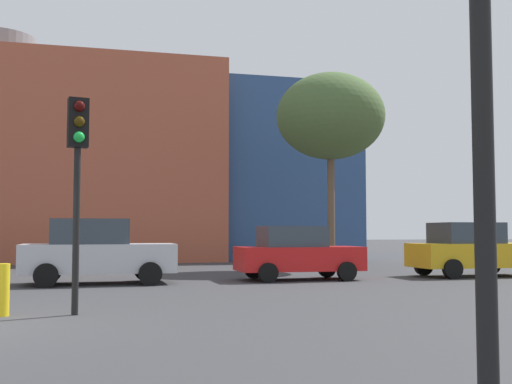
% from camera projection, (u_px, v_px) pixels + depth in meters
% --- Properties ---
extents(parked_car_2, '(4.27, 2.09, 1.85)m').
position_uv_depth(parked_car_2, '(97.00, 252.00, 18.05)').
color(parked_car_2, silver).
rests_on(parked_car_2, ground_plane).
extents(parked_car_3, '(3.83, 1.88, 1.66)m').
position_uv_depth(parked_car_3, '(297.00, 253.00, 19.55)').
color(parked_car_3, red).
rests_on(parked_car_3, ground_plane).
extents(parked_car_4, '(4.13, 2.02, 1.79)m').
position_uv_depth(parked_car_4, '(471.00, 250.00, 21.08)').
color(parked_car_4, gold).
rests_on(parked_car_4, ground_plane).
extents(traffic_light_island, '(0.40, 0.39, 3.91)m').
position_uv_depth(traffic_light_island, '(78.00, 155.00, 11.43)').
color(traffic_light_island, black).
rests_on(traffic_light_island, ground_plane).
extents(bare_tree_1, '(4.31, 4.31, 7.80)m').
position_uv_depth(bare_tree_1, '(330.00, 117.00, 25.19)').
color(bare_tree_1, brown).
rests_on(bare_tree_1, ground_plane).
extents(bollard_yellow_1, '(0.24, 0.24, 0.92)m').
position_uv_depth(bollard_yellow_1, '(3.00, 290.00, 11.13)').
color(bollard_yellow_1, yellow).
rests_on(bollard_yellow_1, ground_plane).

